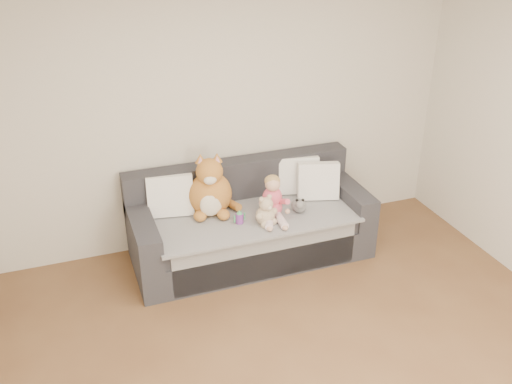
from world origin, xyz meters
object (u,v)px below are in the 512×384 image
Objects in this scene: sofa at (249,225)px; sippy_cup at (239,217)px; plush_cat at (211,191)px; toddler at (273,200)px; teddy_bear at (266,213)px.

sofa is 0.35m from sippy_cup.
plush_cat is at bearing 123.74° from sippy_cup.
plush_cat is at bearing 168.73° from sofa.
toddler reaches higher than sippy_cup.
sofa is 3.61× the size of plush_cat.
sofa is at bearing 51.86° from sippy_cup.
sofa reaches higher than sippy_cup.
plush_cat is 2.16× the size of teddy_bear.
toddler is at bearing 27.30° from teddy_bear.
sofa is at bearing 141.95° from toddler.
teddy_bear reaches higher than sippy_cup.
toddler is 3.24× the size of sippy_cup.
sofa is 0.42m from toddler.
toddler is at bearing -14.93° from plush_cat.
teddy_bear is at bearing -22.48° from sippy_cup.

